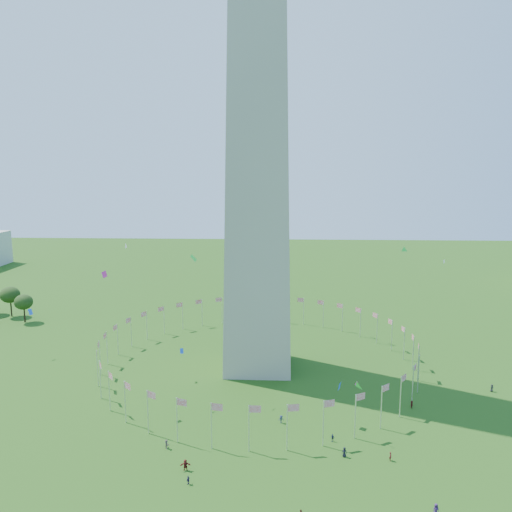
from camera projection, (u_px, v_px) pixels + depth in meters
The scene contains 5 objects.
ground at pixel (245, 485), 81.49m from camera, with size 600.00×600.00×0.00m, color #1D4510.
washington_monument at pixel (258, 25), 116.58m from camera, with size 16.80×16.80×169.00m, color #A5A093, non-canonical shape.
flag_ring at pixel (258, 351), 129.98m from camera, with size 80.24×80.24×9.00m.
crowd at pixel (285, 468), 84.61m from camera, with size 108.61×61.57×1.98m.
kites_aloft at pixel (297, 325), 100.27m from camera, with size 130.82×74.49×35.10m.
Camera 1 is at (5.10, -73.91, 50.61)m, focal length 35.00 mm.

